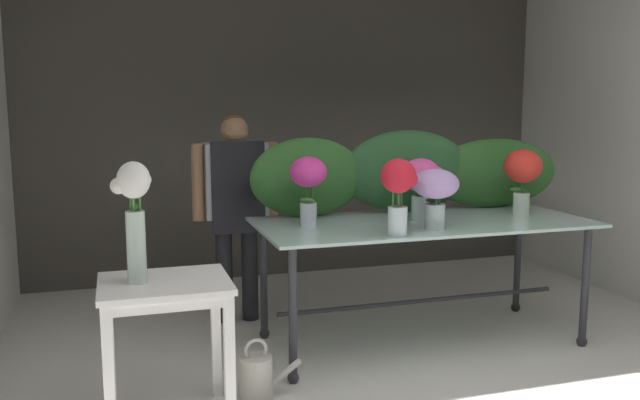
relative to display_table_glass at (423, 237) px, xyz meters
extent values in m
plane|color=silver|center=(-0.34, 0.17, -0.72)|extent=(8.39, 8.39, 0.00)
cube|color=#4C4742|center=(-0.34, 2.08, 0.67)|extent=(4.94, 0.12, 2.78)
cube|color=#A7C8C0|center=(0.00, 0.00, 0.10)|extent=(2.20, 0.98, 0.02)
cylinder|color=#2D2D33|center=(-1.00, -0.39, -0.32)|extent=(0.05, 0.05, 0.82)
sphere|color=#2D2D33|center=(-1.00, -0.39, -0.69)|extent=(0.07, 0.07, 0.07)
cylinder|color=#2D2D33|center=(1.00, -0.39, -0.32)|extent=(0.05, 0.05, 0.82)
sphere|color=#2D2D33|center=(1.00, -0.39, -0.69)|extent=(0.07, 0.07, 0.07)
cylinder|color=#2D2D33|center=(-1.00, 0.39, -0.32)|extent=(0.05, 0.05, 0.82)
sphere|color=#2D2D33|center=(-1.00, 0.39, -0.69)|extent=(0.07, 0.07, 0.07)
cylinder|color=#2D2D33|center=(1.00, 0.39, -0.32)|extent=(0.05, 0.05, 0.82)
sphere|color=#2D2D33|center=(1.00, 0.39, -0.69)|extent=(0.07, 0.07, 0.07)
cylinder|color=#2D2D33|center=(0.00, 0.00, -0.44)|extent=(2.00, 0.03, 0.03)
cube|color=white|center=(-1.73, -0.66, 0.00)|extent=(0.64, 0.54, 0.03)
cube|color=white|center=(-1.73, -0.66, -0.04)|extent=(0.58, 0.48, 0.06)
cube|color=white|center=(-2.01, -0.89, -0.37)|extent=(0.05, 0.05, 0.71)
cube|color=white|center=(-1.45, -0.89, -0.37)|extent=(0.05, 0.05, 0.71)
cube|color=white|center=(-2.01, -0.43, -0.37)|extent=(0.05, 0.05, 0.71)
cube|color=white|center=(-1.45, -0.43, -0.37)|extent=(0.05, 0.05, 0.71)
cylinder|color=#232328|center=(-1.20, 0.81, -0.33)|extent=(0.12, 0.12, 0.78)
cylinder|color=#232328|center=(-1.01, 0.81, -0.33)|extent=(0.12, 0.12, 0.78)
cube|color=#999EA8|center=(-1.11, 0.81, 0.33)|extent=(0.45, 0.22, 0.54)
cube|color=black|center=(-1.11, 0.69, 0.29)|extent=(0.38, 0.02, 0.66)
cylinder|color=#936B4C|center=(-1.38, 0.81, 0.32)|extent=(0.09, 0.09, 0.55)
cylinder|color=#936B4C|center=(-0.84, 0.81, 0.32)|extent=(0.09, 0.09, 0.55)
sphere|color=#936B4C|center=(-1.11, 0.81, 0.69)|extent=(0.20, 0.20, 0.20)
ellipsoid|color=brown|center=(-1.11, 0.83, 0.75)|extent=(0.15, 0.15, 0.09)
ellipsoid|color=#2D6028|center=(-0.69, 0.37, 0.38)|extent=(0.80, 0.23, 0.54)
ellipsoid|color=#28562D|center=(0.04, 0.37, 0.40)|extent=(0.98, 0.25, 0.58)
ellipsoid|color=#2D6028|center=(0.75, 0.37, 0.37)|extent=(1.04, 0.23, 0.51)
cylinder|color=silver|center=(0.75, 0.01, 0.19)|extent=(0.11, 0.11, 0.16)
cylinder|color=#9EBCB2|center=(0.75, 0.01, 0.15)|extent=(0.10, 0.10, 0.07)
cylinder|color=#2D6028|center=(0.77, 0.00, 0.25)|extent=(0.01, 0.01, 0.26)
cylinder|color=#2D6028|center=(0.74, 0.03, 0.25)|extent=(0.01, 0.01, 0.26)
cylinder|color=#2D6028|center=(0.74, -0.01, 0.25)|extent=(0.01, 0.01, 0.26)
ellipsoid|color=red|center=(0.75, 0.01, 0.45)|extent=(0.26, 0.26, 0.23)
sphere|color=red|center=(0.67, 0.00, 0.42)|extent=(0.07, 0.07, 0.07)
ellipsoid|color=#477F3D|center=(0.73, 0.02, 0.29)|extent=(0.11, 0.08, 0.03)
cylinder|color=silver|center=(-0.06, -0.28, 0.19)|extent=(0.12, 0.12, 0.16)
cylinder|color=#9EBCB2|center=(-0.06, -0.28, 0.15)|extent=(0.11, 0.11, 0.07)
cylinder|color=#477F3D|center=(-0.04, -0.29, 0.23)|extent=(0.01, 0.01, 0.22)
cylinder|color=#477F3D|center=(-0.07, -0.26, 0.23)|extent=(0.01, 0.01, 0.22)
cylinder|color=#477F3D|center=(-0.07, -0.31, 0.23)|extent=(0.01, 0.01, 0.22)
ellipsoid|color=#B28ED1|center=(-0.06, -0.28, 0.39)|extent=(0.29, 0.29, 0.18)
sphere|color=#B28ED1|center=(0.06, -0.27, 0.39)|extent=(0.09, 0.09, 0.09)
ellipsoid|color=#2D6028|center=(-0.06, -0.25, 0.29)|extent=(0.10, 0.04, 0.03)
cylinder|color=silver|center=(-0.78, 0.03, 0.19)|extent=(0.11, 0.11, 0.15)
cylinder|color=#9EBCB2|center=(-0.78, 0.03, 0.14)|extent=(0.10, 0.10, 0.06)
cylinder|color=#2D6028|center=(-0.76, 0.02, 0.26)|extent=(0.01, 0.01, 0.28)
cylinder|color=#2D6028|center=(-0.79, 0.05, 0.26)|extent=(0.01, 0.01, 0.28)
cylinder|color=#2D6028|center=(-0.79, 0.01, 0.26)|extent=(0.01, 0.01, 0.28)
ellipsoid|color=#D1338E|center=(-0.78, 0.03, 0.46)|extent=(0.23, 0.23, 0.19)
ellipsoid|color=#387033|center=(-0.80, 0.00, 0.29)|extent=(0.10, 0.10, 0.03)
cylinder|color=silver|center=(-0.36, -0.40, 0.20)|extent=(0.12, 0.12, 0.17)
cylinder|color=#9EBCB2|center=(-0.36, -0.40, 0.15)|extent=(0.11, 0.11, 0.07)
cylinder|color=#387033|center=(-0.34, -0.40, 0.26)|extent=(0.01, 0.01, 0.28)
cylinder|color=#387033|center=(-0.36, -0.39, 0.26)|extent=(0.01, 0.01, 0.28)
cylinder|color=#387033|center=(-0.39, -0.39, 0.26)|extent=(0.01, 0.01, 0.28)
cylinder|color=#387033|center=(-0.36, -0.42, 0.26)|extent=(0.01, 0.01, 0.28)
ellipsoid|color=red|center=(-0.36, -0.40, 0.47)|extent=(0.21, 0.21, 0.20)
sphere|color=red|center=(-0.30, -0.42, 0.45)|extent=(0.09, 0.09, 0.09)
cylinder|color=silver|center=(-0.01, 0.03, 0.19)|extent=(0.12, 0.12, 0.16)
cylinder|color=#9EBCB2|center=(-0.01, 0.03, 0.15)|extent=(0.11, 0.11, 0.07)
cylinder|color=#28562D|center=(0.01, 0.03, 0.23)|extent=(0.01, 0.01, 0.23)
cylinder|color=#28562D|center=(-0.01, 0.04, 0.23)|extent=(0.01, 0.01, 0.23)
cylinder|color=#28562D|center=(-0.04, 0.02, 0.23)|extent=(0.01, 0.01, 0.23)
cylinder|color=#28562D|center=(-0.01, 0.01, 0.23)|extent=(0.01, 0.01, 0.23)
ellipsoid|color=#E54C9E|center=(-0.01, 0.03, 0.41)|extent=(0.26, 0.26, 0.22)
sphere|color=#E54C9E|center=(-0.10, 0.02, 0.43)|extent=(0.07, 0.07, 0.07)
sphere|color=#E54C9E|center=(0.09, 0.00, 0.42)|extent=(0.09, 0.09, 0.09)
ellipsoid|color=#2D6028|center=(-0.03, 0.01, 0.30)|extent=(0.11, 0.07, 0.03)
cylinder|color=silver|center=(-1.85, -0.66, 0.20)|extent=(0.09, 0.09, 0.36)
cylinder|color=#9EBCB2|center=(-1.85, -0.66, 0.10)|extent=(0.09, 0.09, 0.15)
cylinder|color=#477F3D|center=(-1.83, -0.66, 0.25)|extent=(0.01, 0.01, 0.44)
cylinder|color=#477F3D|center=(-1.86, -0.64, 0.25)|extent=(0.01, 0.01, 0.44)
cylinder|color=#477F3D|center=(-1.87, -0.66, 0.25)|extent=(0.01, 0.01, 0.44)
cylinder|color=#477F3D|center=(-1.86, -0.67, 0.25)|extent=(0.01, 0.01, 0.44)
ellipsoid|color=white|center=(-1.85, -0.66, 0.53)|extent=(0.16, 0.16, 0.18)
sphere|color=white|center=(-1.92, -0.66, 0.50)|extent=(0.08, 0.08, 0.08)
sphere|color=white|center=(-1.80, -0.64, 0.52)|extent=(0.07, 0.07, 0.07)
ellipsoid|color=#2D6028|center=(-1.85, -0.64, 0.39)|extent=(0.07, 0.11, 0.03)
cylinder|color=#B7B2A8|center=(-1.24, -0.53, -0.60)|extent=(0.18, 0.18, 0.24)
cylinder|color=#B7B2A8|center=(-1.07, -0.53, -0.59)|extent=(0.18, 0.04, 0.14)
torus|color=#B7B2A8|center=(-1.24, -0.53, -0.44)|extent=(0.13, 0.02, 0.13)
camera|label=1|loc=(-1.94, -3.95, 0.91)|focal=37.52mm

